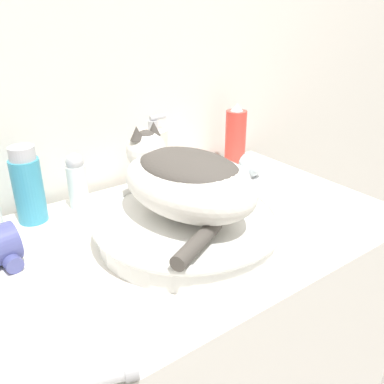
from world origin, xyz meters
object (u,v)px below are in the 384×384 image
object	(u,v)px
mouthwash_bottle	(28,186)
cream_tube	(71,379)
cat	(185,179)
deodorant_stick	(77,181)
spray_bottle_trigger	(235,137)
soap_pump_bottle	(154,158)
faucet	(248,173)

from	to	relation	value
mouthwash_bottle	cream_tube	bearing A→B (deg)	-101.15
cat	cream_tube	world-z (taller)	cat
cat	cream_tube	size ratio (longest dim) A/B	1.94
deodorant_stick	cream_tube	world-z (taller)	deodorant_stick
spray_bottle_trigger	cream_tube	size ratio (longest dim) A/B	1.07
deodorant_stick	soap_pump_bottle	bearing A→B (deg)	-0.00
mouthwash_bottle	spray_bottle_trigger	bearing A→B (deg)	0.00
deodorant_stick	soap_pump_bottle	world-z (taller)	soap_pump_bottle
cat	soap_pump_bottle	size ratio (longest dim) A/B	1.76
soap_pump_bottle	spray_bottle_trigger	size ratio (longest dim) A/B	1.03
deodorant_stick	cream_tube	xyz separation A→B (m)	(-0.20, -0.48, -0.05)
cat	mouthwash_bottle	size ratio (longest dim) A/B	1.93
cat	deodorant_stick	world-z (taller)	cat
deodorant_stick	spray_bottle_trigger	xyz separation A→B (m)	(0.49, -0.00, 0.02)
faucet	soap_pump_bottle	world-z (taller)	soap_pump_bottle
faucet	spray_bottle_trigger	xyz separation A→B (m)	(0.15, 0.21, 0.01)
faucet	spray_bottle_trigger	size ratio (longest dim) A/B	0.87
spray_bottle_trigger	cream_tube	bearing A→B (deg)	-145.43
soap_pump_bottle	spray_bottle_trigger	xyz separation A→B (m)	(0.28, 0.00, 0.01)
deodorant_stick	cat	bearing A→B (deg)	-63.97
cat	spray_bottle_trigger	distance (m)	0.45
cream_tube	cat	bearing A→B (deg)	33.67
faucet	mouthwash_bottle	world-z (taller)	mouthwash_bottle
faucet	cream_tube	distance (m)	0.61
cat	deodorant_stick	distance (m)	0.29
faucet	cream_tube	size ratio (longest dim) A/B	0.93
soap_pump_bottle	spray_bottle_trigger	world-z (taller)	soap_pump_bottle
faucet	spray_bottle_trigger	world-z (taller)	spray_bottle_trigger
mouthwash_bottle	soap_pump_bottle	size ratio (longest dim) A/B	0.91
cream_tube	soap_pump_bottle	bearing A→B (deg)	49.12
mouthwash_bottle	deodorant_stick	distance (m)	0.11
cat	spray_bottle_trigger	xyz separation A→B (m)	(0.36, 0.26, -0.05)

